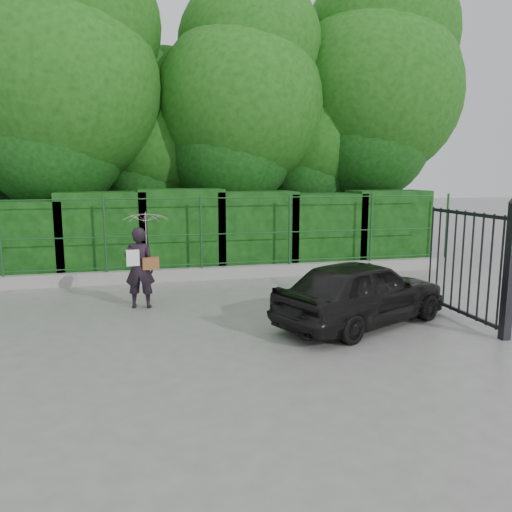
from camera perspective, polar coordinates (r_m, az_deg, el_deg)
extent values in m
plane|color=gray|center=(8.33, -5.08, -9.20)|extent=(80.00, 80.00, 0.00)
cube|color=#9E9E99|center=(12.62, -8.01, -2.11)|extent=(14.00, 0.25, 0.30)
cylinder|color=#1A4621|center=(12.79, -27.21, 1.85)|extent=(0.06, 0.06, 1.80)
cylinder|color=#1A4621|center=(12.43, -16.88, 2.31)|extent=(0.06, 0.06, 1.80)
cylinder|color=#1A4621|center=(12.50, -6.30, 2.69)|extent=(0.06, 0.06, 1.80)
cylinder|color=#1A4621|center=(12.97, 3.85, 2.98)|extent=(0.06, 0.06, 1.80)
cylinder|color=#1A4621|center=(13.82, 13.02, 3.15)|extent=(0.06, 0.06, 1.80)
cylinder|color=#1A4621|center=(14.98, 20.95, 3.24)|extent=(0.06, 0.06, 1.80)
cylinder|color=#1A4621|center=(12.58, -8.04, -0.99)|extent=(13.60, 0.03, 0.03)
cylinder|color=#1A4621|center=(12.46, -8.12, 2.40)|extent=(13.60, 0.03, 0.03)
cylinder|color=#1A4621|center=(12.39, -8.22, 6.54)|extent=(13.60, 0.03, 0.03)
cube|color=black|center=(13.74, -25.36, 1.57)|extent=(2.20, 1.20, 1.99)
cube|color=black|center=(13.44, -17.03, 2.36)|extent=(2.20, 1.20, 2.19)
cube|color=black|center=(13.45, -8.50, 2.80)|extent=(2.20, 1.20, 2.25)
cube|color=black|center=(13.77, -0.17, 2.89)|extent=(2.20, 1.20, 2.17)
cube|color=black|center=(14.35, 7.64, 2.92)|extent=(2.20, 1.20, 2.09)
cube|color=black|center=(15.17, 14.74, 3.18)|extent=(2.20, 1.20, 2.16)
cylinder|color=black|center=(15.15, -20.64, 7.31)|extent=(0.36, 0.36, 4.50)
sphere|color=#14470F|center=(15.31, -21.26, 17.44)|extent=(5.40, 5.40, 5.40)
cylinder|color=black|center=(16.37, -11.19, 5.66)|extent=(0.36, 0.36, 3.25)
sphere|color=#14470F|center=(16.36, -11.41, 12.49)|extent=(3.90, 3.90, 3.90)
cylinder|color=black|center=(15.64, -1.84, 7.50)|extent=(0.36, 0.36, 4.25)
sphere|color=#14470F|center=(15.76, -1.89, 16.80)|extent=(5.10, 5.10, 5.10)
cylinder|color=black|center=(16.99, 6.03, 6.34)|extent=(0.36, 0.36, 3.50)
sphere|color=#14470F|center=(17.01, 6.16, 13.42)|extent=(4.20, 4.20, 4.20)
cylinder|color=black|center=(17.37, 12.82, 8.29)|extent=(0.36, 0.36, 4.75)
sphere|color=#14470F|center=(17.56, 13.18, 17.62)|extent=(5.70, 5.70, 5.70)
cube|color=black|center=(8.87, 26.99, -1.73)|extent=(0.14, 0.14, 2.20)
cube|color=black|center=(9.95, 22.32, -5.88)|extent=(0.05, 2.00, 0.06)
cube|color=black|center=(9.66, 22.99, 4.49)|extent=(0.05, 2.00, 0.06)
cylinder|color=black|center=(9.03, 26.16, -1.80)|extent=(0.04, 0.04, 1.90)
cylinder|color=black|center=(9.22, 25.18, -1.52)|extent=(0.04, 0.04, 1.90)
cylinder|color=black|center=(9.41, 24.24, -1.24)|extent=(0.04, 0.04, 1.90)
cylinder|color=black|center=(9.61, 23.34, -0.98)|extent=(0.04, 0.04, 1.90)
cylinder|color=black|center=(9.81, 22.48, -0.73)|extent=(0.04, 0.04, 1.90)
cylinder|color=black|center=(10.01, 21.65, -0.48)|extent=(0.04, 0.04, 1.90)
cylinder|color=black|center=(10.21, 20.86, -0.25)|extent=(0.04, 0.04, 1.90)
cylinder|color=black|center=(10.41, 20.09, -0.02)|extent=(0.04, 0.04, 1.90)
cylinder|color=black|center=(10.62, 19.36, 0.20)|extent=(0.04, 0.04, 1.90)
imported|color=black|center=(10.13, -13.16, -1.31)|extent=(0.65, 0.49, 1.62)
imported|color=silver|center=(10.08, -12.46, 2.62)|extent=(0.91, 0.93, 0.83)
cube|color=brown|center=(10.04, -11.92, -0.83)|extent=(0.32, 0.15, 0.24)
cube|color=white|center=(9.98, -13.89, -0.22)|extent=(0.25, 0.02, 0.32)
imported|color=black|center=(9.02, 12.02, -4.01)|extent=(3.75, 2.74, 1.19)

